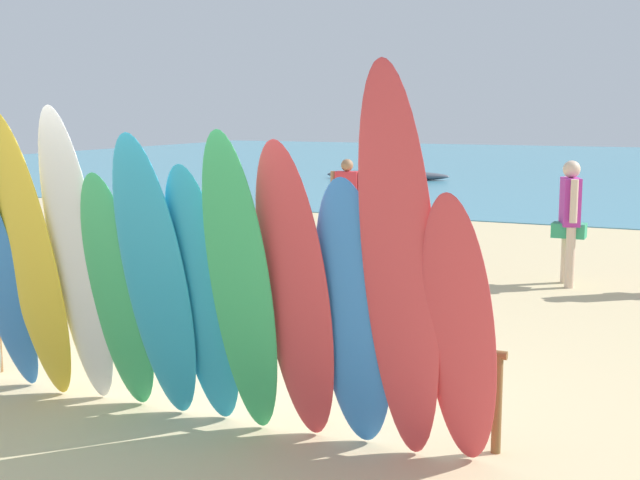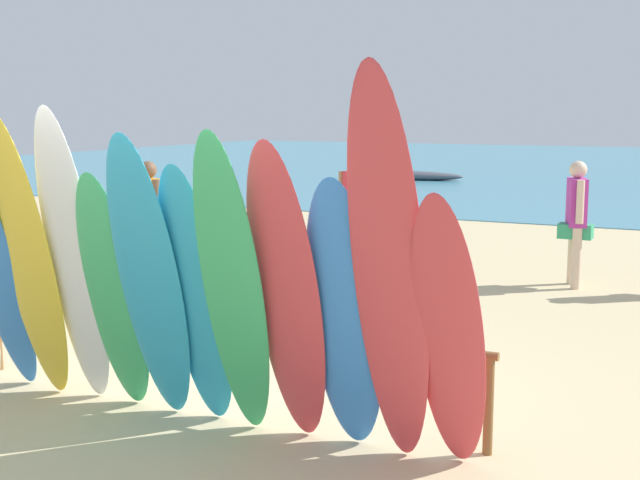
# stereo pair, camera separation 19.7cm
# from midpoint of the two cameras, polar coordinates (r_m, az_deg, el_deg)

# --- Properties ---
(ground) EXTENTS (60.00, 60.00, 0.00)m
(ground) POSITION_cam_midpoint_polar(r_m,az_deg,el_deg) (20.31, 13.60, 1.54)
(ground) COLOR #D3BC8C
(ocean_water) EXTENTS (60.00, 40.00, 0.02)m
(ocean_water) POSITION_cam_midpoint_polar(r_m,az_deg,el_deg) (38.64, 18.77, 4.62)
(ocean_water) COLOR teal
(ocean_water) RESTS_ON ground
(surfboard_rack) EXTENTS (4.80, 0.07, 0.75)m
(surfboard_rack) POSITION_cam_midpoint_polar(r_m,az_deg,el_deg) (7.12, -7.89, -6.13)
(surfboard_rack) COLOR brown
(surfboard_rack) RESTS_ON ground
(surfboard_yellow_2) EXTENTS (0.59, 0.69, 2.44)m
(surfboard_yellow_2) POSITION_cam_midpoint_polar(r_m,az_deg,el_deg) (7.42, -19.36, -1.25)
(surfboard_yellow_2) COLOR yellow
(surfboard_yellow_2) RESTS_ON ground
(surfboard_white_3) EXTENTS (0.53, 0.69, 2.48)m
(surfboard_white_3) POSITION_cam_midpoint_polar(r_m,az_deg,el_deg) (7.19, -16.52, -1.27)
(surfboard_white_3) COLOR white
(surfboard_white_3) RESTS_ON ground
(surfboard_green_4) EXTENTS (0.56, 0.59, 1.97)m
(surfboard_green_4) POSITION_cam_midpoint_polar(r_m,az_deg,el_deg) (7.04, -14.00, -3.46)
(surfboard_green_4) COLOR #38B266
(surfboard_green_4) RESTS_ON ground
(surfboard_teal_5) EXTENTS (0.59, 0.69, 2.28)m
(surfboard_teal_5) POSITION_cam_midpoint_polar(r_m,az_deg,el_deg) (6.69, -11.66, -2.66)
(surfboard_teal_5) COLOR #289EC6
(surfboard_teal_5) RESTS_ON ground
(surfboard_teal_6) EXTENTS (0.57, 0.61, 2.06)m
(surfboard_teal_6) POSITION_cam_midpoint_polar(r_m,az_deg,el_deg) (6.57, -8.62, -3.79)
(surfboard_teal_6) COLOR #289EC6
(surfboard_teal_6) RESTS_ON ground
(surfboard_green_7) EXTENTS (0.53, 0.82, 2.32)m
(surfboard_green_7) POSITION_cam_midpoint_polar(r_m,az_deg,el_deg) (6.19, -6.15, -3.27)
(surfboard_green_7) COLOR #38B266
(surfboard_green_7) RESTS_ON ground
(surfboard_red_8) EXTENTS (0.58, 0.68, 2.25)m
(surfboard_red_8) POSITION_cam_midpoint_polar(r_m,az_deg,el_deg) (6.11, -2.55, -3.72)
(surfboard_red_8) COLOR #D13D42
(surfboard_red_8) RESTS_ON ground
(surfboard_blue_9) EXTENTS (0.58, 0.56, 2.00)m
(surfboard_blue_9) POSITION_cam_midpoint_polar(r_m,az_deg,el_deg) (6.04, 1.32, -5.07)
(surfboard_blue_9) COLOR #337AD1
(surfboard_blue_9) RESTS_ON ground
(surfboard_red_10) EXTENTS (0.58, 0.75, 2.75)m
(surfboard_red_10) POSITION_cam_midpoint_polar(r_m,az_deg,el_deg) (5.68, 4.31, -2.10)
(surfboard_red_10) COLOR #D13D42
(surfboard_red_10) RESTS_ON ground
(surfboard_red_11) EXTENTS (0.54, 0.71, 1.95)m
(surfboard_red_11) POSITION_cam_midpoint_polar(r_m,az_deg,el_deg) (5.73, 8.24, -6.21)
(surfboard_red_11) COLOR #D13D42
(surfboard_red_11) RESTS_ON ground
(beachgoer_by_water) EXTENTS (0.59, 0.26, 1.57)m
(beachgoer_by_water) POSITION_cam_midpoint_polar(r_m,az_deg,el_deg) (15.09, 1.42, 2.86)
(beachgoer_by_water) COLOR #9E704C
(beachgoer_by_water) RESTS_ON ground
(beachgoer_photographing) EXTENTS (0.57, 0.42, 1.73)m
(beachgoer_photographing) POSITION_cam_midpoint_polar(r_m,az_deg,el_deg) (12.10, -12.04, 1.65)
(beachgoer_photographing) COLOR brown
(beachgoer_photographing) RESTS_ON ground
(beachgoer_strolling) EXTENTS (0.45, 0.63, 1.74)m
(beachgoer_strolling) POSITION_cam_midpoint_polar(r_m,az_deg,el_deg) (12.33, 15.76, 1.67)
(beachgoer_strolling) COLOR beige
(beachgoer_strolling) RESTS_ON ground
(beach_chair_blue) EXTENTS (0.64, 0.83, 0.79)m
(beach_chair_blue) POSITION_cam_midpoint_polar(r_m,az_deg,el_deg) (11.68, -16.23, -1.61)
(beach_chair_blue) COLOR #B7B7BC
(beach_chair_blue) RESTS_ON ground
(distant_boat) EXTENTS (4.38, 1.41, 0.34)m
(distant_boat) POSITION_cam_midpoint_polar(r_m,az_deg,el_deg) (29.97, 4.28, 4.29)
(distant_boat) COLOR #4C515B
(distant_boat) RESTS_ON ground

